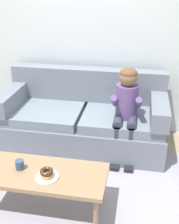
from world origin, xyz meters
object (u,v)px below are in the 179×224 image
at_px(donut, 47,175).
at_px(person_child, 126,106).
at_px(couch, 84,120).
at_px(mug, 20,165).
at_px(coffee_table, 45,176).

bearing_deg(donut, person_child, 60.72).
height_order(couch, person_child, person_child).
xyz_separation_m(donut, mug, (-0.28, 0.08, 0.01)).
bearing_deg(couch, coffee_table, -94.98).
relative_size(coffee_table, person_child, 1.02).
bearing_deg(donut, coffee_table, 122.81).
distance_m(person_child, donut, 1.27).
height_order(couch, mug, couch).
bearing_deg(coffee_table, donut, -57.19).
distance_m(coffee_table, donut, 0.11).
bearing_deg(mug, coffee_table, -3.07).
height_order(person_child, donut, person_child).
bearing_deg(coffee_table, couch, 85.02).
bearing_deg(couch, donut, -92.84).
xyz_separation_m(couch, coffee_table, (-0.11, -1.23, 0.03)).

